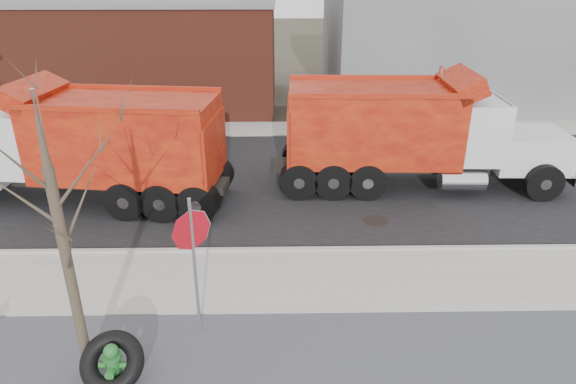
{
  "coord_description": "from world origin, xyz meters",
  "views": [
    {
      "loc": [
        0.27,
        -9.79,
        6.81
      ],
      "look_at": [
        0.48,
        2.18,
        1.4
      ],
      "focal_mm": 32.0,
      "sensor_mm": 36.0,
      "label": 1
    }
  ],
  "objects_px": {
    "stop_sign": "(193,245)",
    "truck_tire": "(112,362)",
    "dump_truck_red_a": "(411,130)",
    "dump_truck_red_b": "(90,143)",
    "fire_hydrant": "(114,367)"
  },
  "relations": [
    {
      "from": "stop_sign",
      "to": "truck_tire",
      "type": "bearing_deg",
      "value": -150.78
    },
    {
      "from": "truck_tire",
      "to": "stop_sign",
      "type": "height_order",
      "value": "stop_sign"
    },
    {
      "from": "dump_truck_red_a",
      "to": "truck_tire",
      "type": "bearing_deg",
      "value": -127.6
    },
    {
      "from": "truck_tire",
      "to": "dump_truck_red_b",
      "type": "bearing_deg",
      "value": 109.46
    },
    {
      "from": "truck_tire",
      "to": "dump_truck_red_b",
      "type": "xyz_separation_m",
      "value": [
        -2.68,
        7.6,
        1.4
      ]
    },
    {
      "from": "stop_sign",
      "to": "fire_hydrant",
      "type": "bearing_deg",
      "value": -149.55
    },
    {
      "from": "fire_hydrant",
      "to": "dump_truck_red_a",
      "type": "distance_m",
      "value": 11.29
    },
    {
      "from": "dump_truck_red_b",
      "to": "stop_sign",
      "type": "bearing_deg",
      "value": 129.6
    },
    {
      "from": "stop_sign",
      "to": "dump_truck_red_b",
      "type": "height_order",
      "value": "dump_truck_red_b"
    },
    {
      "from": "truck_tire",
      "to": "dump_truck_red_b",
      "type": "relative_size",
      "value": 0.13
    },
    {
      "from": "truck_tire",
      "to": "stop_sign",
      "type": "distance_m",
      "value": 2.42
    },
    {
      "from": "fire_hydrant",
      "to": "dump_truck_red_a",
      "type": "relative_size",
      "value": 0.1
    },
    {
      "from": "fire_hydrant",
      "to": "dump_truck_red_a",
      "type": "bearing_deg",
      "value": 52.1
    },
    {
      "from": "stop_sign",
      "to": "dump_truck_red_a",
      "type": "bearing_deg",
      "value": 34.58
    },
    {
      "from": "fire_hydrant",
      "to": "dump_truck_red_a",
      "type": "xyz_separation_m",
      "value": [
        7.05,
        8.68,
        1.49
      ]
    }
  ]
}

